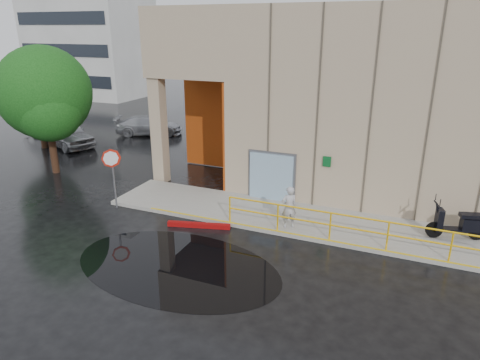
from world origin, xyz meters
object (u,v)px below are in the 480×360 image
(stop_sign, at_px, (112,166))
(scooter, at_px, (459,215))
(person, at_px, (289,207))
(car_b, at_px, (51,126))
(red_curb, at_px, (199,225))
(car_a, at_px, (66,134))
(car_c, at_px, (149,126))
(tree_near, at_px, (45,97))
(tree_far, at_px, (35,88))

(stop_sign, bearing_deg, scooter, -10.48)
(scooter, bearing_deg, person, 178.31)
(person, xyz_separation_m, car_b, (-19.40, 7.78, -0.26))
(stop_sign, bearing_deg, car_b, 125.02)
(red_curb, distance_m, car_a, 15.10)
(person, height_order, car_a, person)
(car_c, relative_size, tree_near, 0.71)
(car_a, relative_size, tree_far, 0.81)
(scooter, relative_size, red_curb, 0.85)
(car_b, distance_m, tree_far, 4.51)
(red_curb, height_order, tree_near, tree_near)
(person, relative_size, tree_near, 0.25)
(scooter, xyz_separation_m, car_a, (-22.12, 4.77, -0.23))
(red_curb, relative_size, car_b, 0.58)
(tree_far, bearing_deg, stop_sign, -30.33)
(person, height_order, tree_near, tree_near)
(stop_sign, height_order, car_a, stop_sign)
(car_b, height_order, car_c, car_b)
(stop_sign, relative_size, car_b, 0.61)
(car_b, xyz_separation_m, tree_far, (2.05, -2.62, 3.04))
(person, xyz_separation_m, stop_sign, (-7.24, -0.76, 0.92))
(car_a, relative_size, car_c, 1.04)
(tree_near, bearing_deg, person, -7.70)
(car_a, bearing_deg, tree_far, 158.78)
(car_c, bearing_deg, stop_sign, -176.78)
(scooter, relative_size, car_a, 0.43)
(car_c, bearing_deg, tree_near, 157.62)
(car_b, height_order, tree_near, tree_near)
(scooter, bearing_deg, red_curb, 179.85)
(car_b, xyz_separation_m, car_c, (6.02, 2.96, -0.03))
(car_b, bearing_deg, stop_sign, -123.28)
(person, distance_m, red_curb, 3.47)
(car_a, height_order, tree_near, tree_near)
(person, bearing_deg, scooter, 158.91)
(car_c, bearing_deg, scooter, -141.05)
(red_curb, distance_m, car_c, 15.58)
(car_a, distance_m, car_c, 5.53)
(car_b, xyz_separation_m, tree_near, (6.42, -6.02, 3.26))
(car_c, bearing_deg, red_curb, -164.05)
(person, relative_size, scooter, 0.78)
(red_curb, distance_m, tree_near, 10.89)
(stop_sign, relative_size, tree_far, 0.44)
(red_curb, xyz_separation_m, car_a, (-13.26, 7.19, 0.72))
(red_curb, distance_m, tree_far, 15.87)
(person, bearing_deg, tree_far, -51.43)
(scooter, xyz_separation_m, car_b, (-25.06, 6.39, -0.35))
(red_curb, xyz_separation_m, car_c, (-10.18, 11.78, 0.57))
(scooter, distance_m, car_b, 25.87)
(car_a, bearing_deg, stop_sign, -106.27)
(stop_sign, distance_m, red_curb, 4.42)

